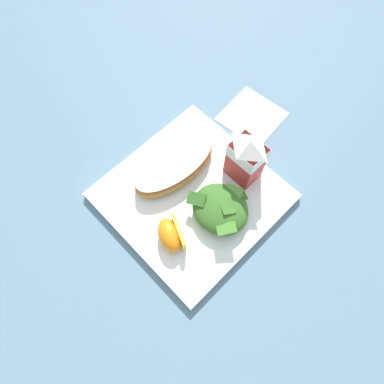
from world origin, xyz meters
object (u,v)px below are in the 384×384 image
at_px(cheesy_pizza_bread, 174,166).
at_px(orange_wedge_front, 171,235).
at_px(milk_carton, 246,157).
at_px(paper_napkin, 252,116).
at_px(white_plate, 192,196).
at_px(green_salad_pile, 221,209).

xyz_separation_m(cheesy_pizza_bread, orange_wedge_front, (0.09, -0.09, 0.00)).
distance_m(milk_carton, paper_napkin, 0.16).
relative_size(white_plate, paper_napkin, 2.55).
distance_m(cheesy_pizza_bread, green_salad_pile, 0.12).
height_order(cheesy_pizza_bread, green_salad_pile, green_salad_pile).
bearing_deg(cheesy_pizza_bread, white_plate, -11.12).
bearing_deg(cheesy_pizza_bread, green_salad_pile, -0.81).
height_order(cheesy_pizza_bread, paper_napkin, cheesy_pizza_bread).
xyz_separation_m(milk_carton, orange_wedge_front, (-0.00, -0.18, -0.04)).
xyz_separation_m(green_salad_pile, paper_napkin, (-0.10, 0.21, -0.03)).
height_order(orange_wedge_front, paper_napkin, orange_wedge_front).
bearing_deg(milk_carton, green_salad_pile, -73.41).
height_order(white_plate, green_salad_pile, green_salad_pile).
xyz_separation_m(white_plate, orange_wedge_front, (0.03, -0.08, 0.03)).
distance_m(white_plate, milk_carton, 0.12).
height_order(green_salad_pile, milk_carton, milk_carton).
distance_m(green_salad_pile, orange_wedge_front, 0.10).
height_order(milk_carton, orange_wedge_front, milk_carton).
bearing_deg(paper_napkin, cheesy_pizza_bread, -93.88).
height_order(white_plate, cheesy_pizza_bread, cheesy_pizza_bread).
distance_m(cheesy_pizza_bread, milk_carton, 0.13).
relative_size(white_plate, orange_wedge_front, 4.03).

